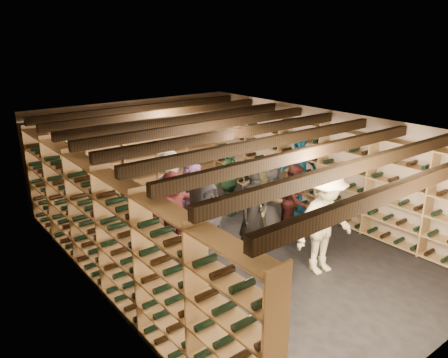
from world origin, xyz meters
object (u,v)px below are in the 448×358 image
Objects in this scene: person_0 at (203,230)px; person_12 at (269,197)px; crate_stack_left at (150,210)px; person_1 at (253,213)px; person_2 at (262,206)px; person_10 at (229,182)px; person_8 at (295,200)px; person_4 at (298,174)px; person_9 at (170,192)px; person_11 at (193,192)px; person_5 at (174,208)px; crate_stack_right at (210,205)px; person_3 at (324,222)px; crate_loose at (194,195)px.

person_12 is (1.99, 0.51, -0.04)m from person_0.
person_1 is at bearing -74.04° from crate_stack_left.
person_10 is (0.54, 1.68, -0.08)m from person_2.
crate_stack_left is 0.45× the size of person_8.
person_10 is at bearing 150.61° from person_4.
person_9 is at bearing -71.64° from crate_stack_left.
person_9 is at bearing 67.42° from person_0.
person_5 is at bearing -169.94° from person_11.
person_4 is 1.21× the size of person_10.
person_9 is (0.50, 1.89, -0.00)m from person_0.
person_10 reaches higher than crate_stack_right.
person_3 reaches higher than person_11.
person_3 is at bearing -40.93° from person_0.
person_0 is 1.95m from person_9.
crate_stack_left is 1.16m from person_5.
person_10 is (0.33, 3.02, -0.15)m from person_3.
person_1 is 1.24× the size of person_11.
person_4 is 1.38m from person_12.
person_1 is at bearing -107.53° from crate_stack_right.
person_1 reaches higher than person_8.
person_8 is (2.47, 0.23, -0.12)m from person_0.
person_0 is at bearing -104.62° from person_9.
person_8 is at bearing 20.12° from person_2.
person_10 is (1.55, 0.00, -0.09)m from person_9.
person_2 is 1.77m from person_10.
person_2 is 0.99× the size of person_9.
person_8 is (2.16, -2.24, 0.42)m from crate_stack_left.
person_11 is at bearing 108.79° from person_3.
person_4 reaches higher than person_3.
person_10 is (1.78, 0.50, 0.03)m from person_5.
person_10 is at bearing -52.40° from crate_stack_right.
person_9 reaches higher than crate_stack_right.
person_11 is 0.90× the size of person_12.
person_11 reaches higher than person_5.
person_11 is (-0.99, 0.00, -0.03)m from person_10.
person_8 is (2.19, -1.16, 0.00)m from person_5.
person_8 is 1.00× the size of person_11.
crate_stack_left is 1.49m from crate_stack_right.
person_8 is (1.43, 0.30, -0.18)m from person_1.
person_4 is at bearing -45.25° from person_11.
person_12 is at bearing -42.47° from person_9.
person_3 is 3.10m from person_11.
crate_stack_right is 0.36× the size of person_10.
person_3 is at bearing -65.66° from person_1.
person_11 is at bearing -152.78° from crate_stack_right.
person_9 reaches higher than crate_loose.
person_0 is 1.12× the size of person_10.
person_0 reaches higher than person_10.
person_8 reaches higher than person_5.
person_10 reaches higher than person_11.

